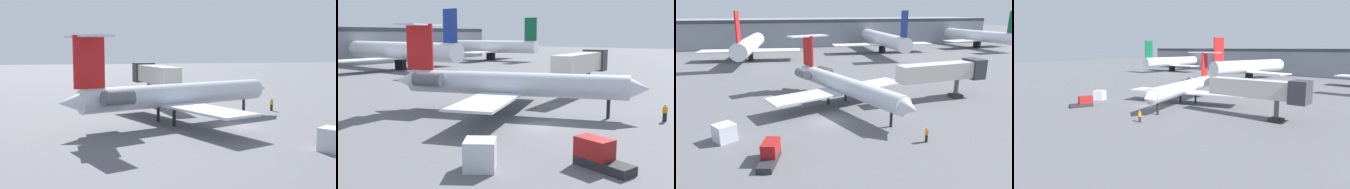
# 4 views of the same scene
# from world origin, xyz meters

# --- Properties ---
(ground_plane) EXTENTS (400.00, 400.00, 0.10)m
(ground_plane) POSITION_xyz_m (0.00, 0.00, -0.05)
(ground_plane) COLOR #5B5B60
(regional_jet) EXTENTS (22.52, 27.21, 9.65)m
(regional_jet) POSITION_xyz_m (3.57, 6.59, 3.28)
(regional_jet) COLOR silver
(regional_jet) RESTS_ON ground_plane
(jet_bridge) EXTENTS (15.43, 4.43, 6.15)m
(jet_bridge) POSITION_xyz_m (20.65, 5.20, 4.46)
(jet_bridge) COLOR #B7B2A8
(jet_bridge) RESTS_ON ground_plane
(ground_crew_marshaller) EXTENTS (0.38, 0.47, 1.69)m
(ground_crew_marshaller) POSITION_xyz_m (9.24, -8.79, 0.86)
(ground_crew_marshaller) COLOR black
(ground_crew_marshaller) RESTS_ON ground_plane
(baggage_tug_lead) EXTENTS (2.43, 4.23, 1.90)m
(baggage_tug_lead) POSITION_xyz_m (-7.30, -8.76, 0.84)
(baggage_tug_lead) COLOR #262628
(baggage_tug_lead) RESTS_ON ground_plane
(cargo_container_uld) EXTENTS (2.79, 2.77, 1.94)m
(cargo_container_uld) POSITION_xyz_m (-11.98, -2.78, 0.97)
(cargo_container_uld) COLOR silver
(cargo_container_uld) RESTS_ON ground_plane
(terminal_building) EXTENTS (171.01, 25.35, 10.25)m
(terminal_building) POSITION_xyz_m (0.00, 89.08, 5.14)
(terminal_building) COLOR gray
(terminal_building) RESTS_ON ground_plane
(parked_airliner_west_mid) EXTENTS (27.91, 32.87, 13.59)m
(parked_airliner_west_mid) POSITION_xyz_m (-10.90, 51.47, 4.39)
(parked_airliner_west_mid) COLOR silver
(parked_airliner_west_mid) RESTS_ON ground_plane
(parked_airliner_centre) EXTENTS (33.07, 39.20, 13.62)m
(parked_airliner_centre) POSITION_xyz_m (30.71, 56.72, 4.41)
(parked_airliner_centre) COLOR white
(parked_airliner_centre) RESTS_ON ground_plane
(parked_airliner_east_mid) EXTENTS (27.80, 32.70, 13.34)m
(parked_airliner_east_mid) POSITION_xyz_m (70.54, 60.35, 4.27)
(parked_airliner_east_mid) COLOR white
(parked_airliner_east_mid) RESTS_ON ground_plane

